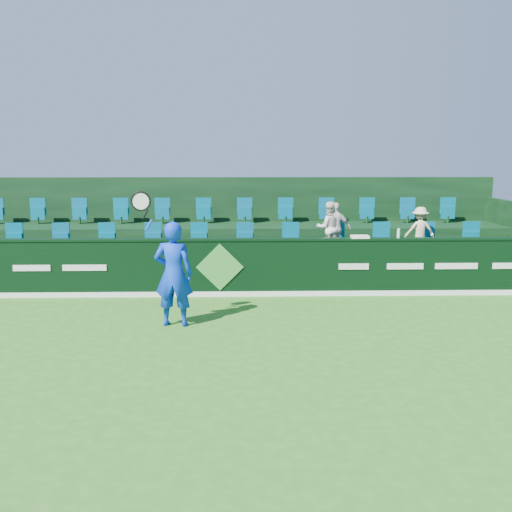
{
  "coord_description": "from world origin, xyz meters",
  "views": [
    {
      "loc": [
        0.52,
        -9.0,
        3.24
      ],
      "look_at": [
        0.81,
        2.8,
        1.15
      ],
      "focal_mm": 40.0,
      "sensor_mm": 36.0,
      "label": 1
    }
  ],
  "objects_px": {
    "spectator_left": "(329,228)",
    "drinks_bottle": "(399,233)",
    "tennis_player": "(173,273)",
    "towel": "(360,237)",
    "spectator_right": "(420,230)",
    "spectator_middle": "(336,228)"
  },
  "relations": [
    {
      "from": "spectator_left",
      "to": "spectator_middle",
      "type": "distance_m",
      "value": 0.18
    },
    {
      "from": "spectator_middle",
      "to": "towel",
      "type": "relative_size",
      "value": 3.15
    },
    {
      "from": "spectator_right",
      "to": "spectator_left",
      "type": "bearing_deg",
      "value": 0.43
    },
    {
      "from": "spectator_middle",
      "to": "spectator_right",
      "type": "relative_size",
      "value": 1.1
    },
    {
      "from": "spectator_right",
      "to": "towel",
      "type": "distance_m",
      "value": 2.07
    },
    {
      "from": "spectator_right",
      "to": "towel",
      "type": "xyz_separation_m",
      "value": [
        -1.74,
        -1.12,
        -0.0
      ]
    },
    {
      "from": "tennis_player",
      "to": "towel",
      "type": "distance_m",
      "value": 4.69
    },
    {
      "from": "tennis_player",
      "to": "spectator_middle",
      "type": "height_order",
      "value": "tennis_player"
    },
    {
      "from": "spectator_left",
      "to": "tennis_player",
      "type": "bearing_deg",
      "value": 37.38
    },
    {
      "from": "tennis_player",
      "to": "spectator_left",
      "type": "xyz_separation_m",
      "value": [
        3.48,
        3.46,
        0.43
      ]
    },
    {
      "from": "spectator_right",
      "to": "towel",
      "type": "bearing_deg",
      "value": 33.14
    },
    {
      "from": "spectator_left",
      "to": "drinks_bottle",
      "type": "height_order",
      "value": "spectator_left"
    },
    {
      "from": "tennis_player",
      "to": "spectator_right",
      "type": "distance_m",
      "value": 6.75
    },
    {
      "from": "spectator_left",
      "to": "drinks_bottle",
      "type": "relative_size",
      "value": 5.93
    },
    {
      "from": "towel",
      "to": "spectator_right",
      "type": "bearing_deg",
      "value": 32.71
    },
    {
      "from": "spectator_left",
      "to": "spectator_right",
      "type": "distance_m",
      "value": 2.31
    },
    {
      "from": "spectator_middle",
      "to": "drinks_bottle",
      "type": "bearing_deg",
      "value": 144.96
    },
    {
      "from": "towel",
      "to": "spectator_middle",
      "type": "bearing_deg",
      "value": 108.95
    },
    {
      "from": "spectator_left",
      "to": "drinks_bottle",
      "type": "xyz_separation_m",
      "value": [
        1.46,
        -1.12,
        0.01
      ]
    },
    {
      "from": "spectator_left",
      "to": "spectator_middle",
      "type": "bearing_deg",
      "value": 172.53
    },
    {
      "from": "towel",
      "to": "tennis_player",
      "type": "bearing_deg",
      "value": -149.9
    },
    {
      "from": "tennis_player",
      "to": "towel",
      "type": "xyz_separation_m",
      "value": [
        4.04,
        2.34,
        0.36
      ]
    }
  ]
}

